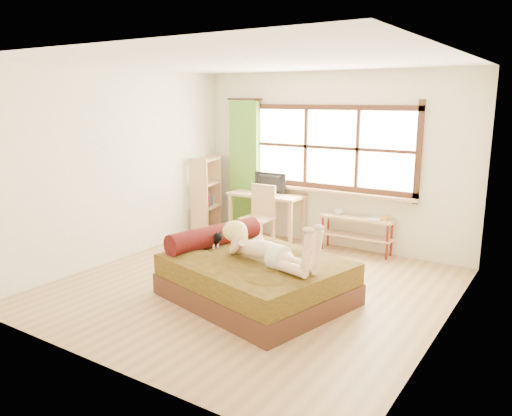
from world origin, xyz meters
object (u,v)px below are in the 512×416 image
Objects in this scene: bed at (253,276)px; chair at (260,212)px; desk at (267,200)px; pipe_shelf at (357,227)px; kitten at (212,238)px; bookshelf at (206,195)px; woman at (265,237)px.

bed is 2.34× the size of chair.
pipe_shelf is at bearing 3.67° from desk.
bed is 7.74× the size of kitten.
bookshelf reaches higher than chair.
pipe_shelf is at bearing 100.08° from woman.
bed is 1.72× the size of bookshelf.
kitten is 0.26× the size of pipe_shelf.
chair is 1.52m from pipe_shelf.
kitten is at bearing -77.48° from chair.
desk is (-1.38, 2.26, -0.11)m from woman.
bed is at bearing -60.23° from chair.
woman reaches higher than kitten.
chair is (-0.42, 1.75, -0.07)m from kitten.
woman is 1.41× the size of chair.
bookshelf reaches higher than bed.
bookshelf reaches higher than pipe_shelf.
chair reaches higher than desk.
bookshelf is (-2.63, -0.34, 0.26)m from pipe_shelf.
woman is 2.31m from chair.
desk is at bearing 131.97° from bed.
chair is (-1.09, 1.84, 0.27)m from bed.
kitten is 0.30× the size of chair.
bed is at bearing -100.44° from pipe_shelf.
bed is 0.56m from woman.
chair is at bearing 134.24° from bed.
woman is 1.04× the size of bookshelf.
woman is at bearing -3.66° from bed.
desk is 1.12× the size of pipe_shelf.
desk is 1.56m from pipe_shelf.
chair is at bearing -75.53° from desk.
woman is (0.20, -0.06, 0.52)m from bed.
kitten is 0.22× the size of bookshelf.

